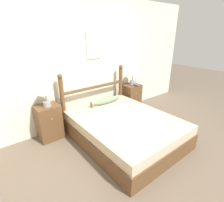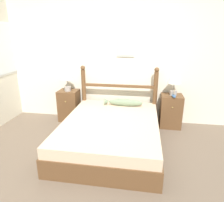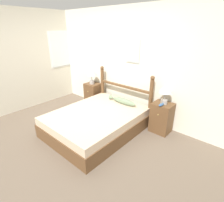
{
  "view_description": "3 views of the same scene",
  "coord_description": "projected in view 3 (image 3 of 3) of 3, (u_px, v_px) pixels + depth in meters",
  "views": [
    {
      "loc": [
        -1.68,
        -1.45,
        1.89
      ],
      "look_at": [
        0.2,
        0.93,
        0.67
      ],
      "focal_mm": 28.0,
      "sensor_mm": 36.0,
      "label": 1
    },
    {
      "loc": [
        0.71,
        -2.32,
        1.77
      ],
      "look_at": [
        0.17,
        1.0,
        0.64
      ],
      "focal_mm": 32.0,
      "sensor_mm": 36.0,
      "label": 2
    },
    {
      "loc": [
        2.62,
        -1.67,
        2.1
      ],
      "look_at": [
        0.31,
        0.99,
        0.6
      ],
      "focal_mm": 28.0,
      "sensor_mm": 36.0,
      "label": 3
    }
  ],
  "objects": [
    {
      "name": "ground_plane",
      "position": [
        69.0,
        139.0,
        3.56
      ],
      "size": [
        16.0,
        16.0,
        0.0
      ],
      "primitive_type": "plane",
      "color": "brown"
    },
    {
      "name": "wall_back",
      "position": [
        122.0,
        64.0,
        4.26
      ],
      "size": [
        6.4,
        0.08,
        2.55
      ],
      "color": "beige",
      "rests_on": "ground_plane"
    },
    {
      "name": "wall_left",
      "position": [
        13.0,
        63.0,
        4.36
      ],
      "size": [
        0.08,
        6.4,
        2.55
      ],
      "color": "beige",
      "rests_on": "ground_plane"
    },
    {
      "name": "bed",
      "position": [
        97.0,
        122.0,
        3.75
      ],
      "size": [
        1.54,
        1.98,
        0.45
      ],
      "color": "brown",
      "rests_on": "ground_plane"
    },
    {
      "name": "headboard",
      "position": [
        124.0,
        92.0,
        4.25
      ],
      "size": [
        1.55,
        0.09,
        1.17
      ],
      "color": "brown",
      "rests_on": "ground_plane"
    },
    {
      "name": "nightstand_left",
      "position": [
        93.0,
        95.0,
        4.97
      ],
      "size": [
        0.4,
        0.38,
        0.65
      ],
      "color": "brown",
      "rests_on": "ground_plane"
    },
    {
      "name": "nightstand_right",
      "position": [
        162.0,
        118.0,
        3.7
      ],
      "size": [
        0.4,
        0.38,
        0.65
      ],
      "color": "brown",
      "rests_on": "ground_plane"
    },
    {
      "name": "table_lamp_left",
      "position": [
        92.0,
        73.0,
        4.7
      ],
      "size": [
        0.26,
        0.26,
        0.44
      ],
      "color": "gray",
      "rests_on": "nightstand_left"
    },
    {
      "name": "table_lamp_right",
      "position": [
        165.0,
        90.0,
        3.44
      ],
      "size": [
        0.26,
        0.26,
        0.44
      ],
      "color": "gray",
      "rests_on": "nightstand_right"
    },
    {
      "name": "model_boat",
      "position": [
        161.0,
        104.0,
        3.48
      ],
      "size": [
        0.07,
        0.2,
        0.19
      ],
      "color": "#335684",
      "rests_on": "nightstand_right"
    },
    {
      "name": "fish_pillow",
      "position": [
        122.0,
        101.0,
        4.06
      ],
      "size": [
        0.74,
        0.12,
        0.14
      ],
      "color": "gray",
      "rests_on": "bed"
    }
  ]
}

